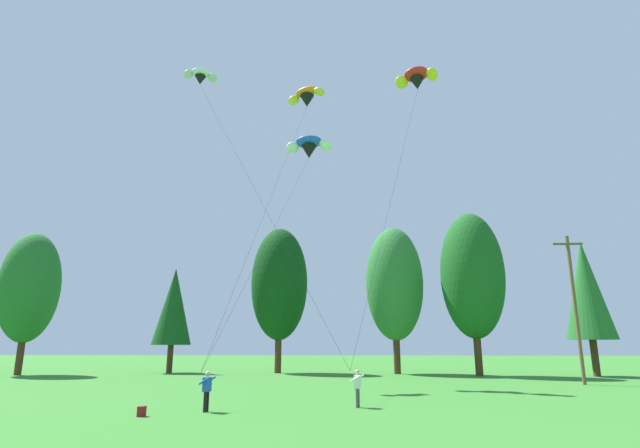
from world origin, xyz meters
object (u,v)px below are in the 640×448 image
at_px(kite_flyer_mid, 357,385).
at_px(backpack, 142,411).
at_px(kite_flyer_near, 207,388).
at_px(parafoil_kite_mid_white, 201,76).
at_px(parafoil_kite_low_red_yellow, 417,79).
at_px(utility_pole, 575,304).
at_px(parafoil_kite_far_blue_white, 309,147).
at_px(parafoil_kite_high_orange, 307,97).

bearing_deg(kite_flyer_mid, backpack, -159.72).
xyz_separation_m(kite_flyer_near, parafoil_kite_mid_white, (-6.19, 15.52, 24.41)).
distance_m(kite_flyer_near, parafoil_kite_low_red_yellow, 29.24).
bearing_deg(kite_flyer_near, parafoil_kite_low_red_yellow, 48.80).
distance_m(kite_flyer_mid, parafoil_kite_mid_white, 30.77).
bearing_deg(utility_pole, parafoil_kite_mid_white, 179.60).
height_order(utility_pole, parafoil_kite_low_red_yellow, parafoil_kite_low_red_yellow).
relative_size(parafoil_kite_far_blue_white, backpack, 45.23).
relative_size(kite_flyer_near, backpack, 4.23).
xyz_separation_m(parafoil_kite_high_orange, parafoil_kite_mid_white, (-9.26, 0.13, 2.23)).
distance_m(parafoil_kite_far_blue_white, parafoil_kite_low_red_yellow, 10.31).
height_order(parafoil_kite_mid_white, parafoil_kite_far_blue_white, parafoil_kite_mid_white).
bearing_deg(kite_flyer_near, backpack, -147.30).
relative_size(kite_flyer_mid, parafoil_kite_high_orange, 0.08).
height_order(parafoil_kite_high_orange, parafoil_kite_mid_white, parafoil_kite_mid_white).
xyz_separation_m(parafoil_kite_mid_white, parafoil_kite_far_blue_white, (9.47, 0.09, -6.68)).
xyz_separation_m(utility_pole, parafoil_kite_low_red_yellow, (-11.02, -1.47, 18.03)).
distance_m(parafoil_kite_mid_white, parafoil_kite_low_red_yellow, 18.47).
relative_size(kite_flyer_near, parafoil_kite_low_red_yellow, 0.07).
distance_m(parafoil_kite_far_blue_white, backpack, 25.77).
xyz_separation_m(utility_pole, parafoil_kite_mid_white, (-29.33, 0.21, 19.71)).
distance_m(parafoil_kite_high_orange, parafoil_kite_low_red_yellow, 9.20).
height_order(utility_pole, kite_flyer_near, utility_pole).
bearing_deg(parafoil_kite_high_orange, parafoil_kite_mid_white, 179.23).
xyz_separation_m(utility_pole, kite_flyer_mid, (-16.53, -13.48, -4.70)).
xyz_separation_m(parafoil_kite_high_orange, parafoil_kite_far_blue_white, (0.21, 0.21, -4.45)).
bearing_deg(utility_pole, parafoil_kite_low_red_yellow, -172.42).
height_order(utility_pole, parafoil_kite_mid_white, parafoil_kite_mid_white).
xyz_separation_m(kite_flyer_near, parafoil_kite_high_orange, (3.07, 15.39, 22.17)).
bearing_deg(parafoil_kite_low_red_yellow, kite_flyer_mid, -114.66).
bearing_deg(parafoil_kite_far_blue_white, parafoil_kite_high_orange, -134.28).
relative_size(parafoil_kite_mid_white, parafoil_kite_low_red_yellow, 1.06).
xyz_separation_m(kite_flyer_mid, backpack, (-8.85, -3.27, -0.80)).
relative_size(parafoil_kite_high_orange, backpack, 56.01).
xyz_separation_m(parafoil_kite_far_blue_white, backpack, (-5.51, -17.04, -18.52)).
distance_m(kite_flyer_mid, parafoil_kite_far_blue_white, 22.69).
relative_size(parafoil_kite_mid_white, backpack, 61.31).
xyz_separation_m(utility_pole, parafoil_kite_high_orange, (-20.07, 0.08, 17.48)).
xyz_separation_m(parafoil_kite_high_orange, parafoil_kite_low_red_yellow, (9.06, -1.55, 0.55)).
relative_size(kite_flyer_near, parafoil_kite_high_orange, 0.08).
distance_m(kite_flyer_near, backpack, 2.78).
distance_m(utility_pole, kite_flyer_near, 28.14).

